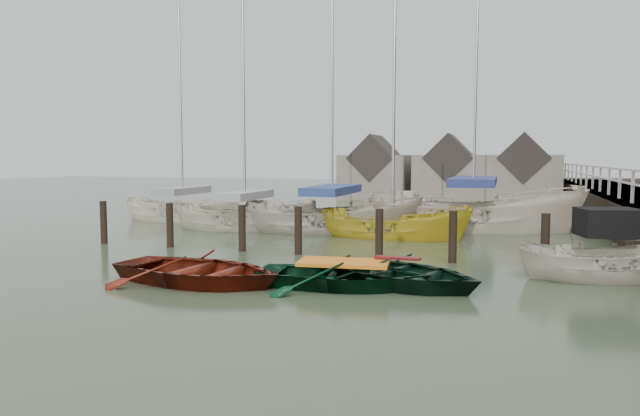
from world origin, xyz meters
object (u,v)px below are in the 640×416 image
(rowboat_red, at_px, (198,283))
(motorboat, at_px, (607,275))
(sailboat_d, at_px, (473,228))
(sailboat_c, at_px, (393,237))
(rowboat_dkgreen, at_px, (398,285))
(sailboat_e, at_px, (183,219))
(sailboat_a, at_px, (245,227))
(sailboat_b, at_px, (332,230))
(rowboat_green, at_px, (344,287))

(rowboat_red, xyz_separation_m, motorboat, (8.80, 3.29, 0.11))
(rowboat_red, relative_size, sailboat_d, 0.33)
(rowboat_red, distance_m, sailboat_c, 9.20)
(rowboat_dkgreen, xyz_separation_m, sailboat_e, (-11.55, 10.00, 0.07))
(sailboat_c, bearing_deg, sailboat_e, 81.77)
(sailboat_a, bearing_deg, rowboat_dkgreen, -143.04)
(rowboat_red, bearing_deg, sailboat_c, -9.45)
(sailboat_b, bearing_deg, sailboat_c, -124.68)
(rowboat_dkgreen, distance_m, sailboat_b, 9.41)
(sailboat_e, bearing_deg, rowboat_dkgreen, -130.95)
(rowboat_green, relative_size, rowboat_dkgreen, 0.97)
(sailboat_c, relative_size, sailboat_e, 0.90)
(rowboat_dkgreen, relative_size, sailboat_a, 0.37)
(motorboat, height_order, sailboat_b, sailboat_b)
(rowboat_green, bearing_deg, rowboat_red, 95.30)
(sailboat_a, distance_m, sailboat_c, 5.98)
(rowboat_green, xyz_separation_m, sailboat_e, (-10.46, 10.51, 0.07))
(rowboat_red, height_order, sailboat_d, sailboat_d)
(rowboat_dkgreen, bearing_deg, sailboat_b, 47.39)
(sailboat_b, xyz_separation_m, sailboat_e, (-7.47, 1.52, 0.01))
(sailboat_c, bearing_deg, sailboat_d, -34.44)
(motorboat, bearing_deg, sailboat_d, 8.89)
(motorboat, relative_size, sailboat_d, 0.34)
(motorboat, relative_size, sailboat_a, 0.40)
(rowboat_red, distance_m, rowboat_dkgreen, 4.45)
(sailboat_b, height_order, sailboat_d, sailboat_d)
(sailboat_a, distance_m, sailboat_e, 4.48)
(motorboat, distance_m, sailboat_a, 13.41)
(rowboat_red, relative_size, sailboat_e, 0.39)
(rowboat_red, distance_m, sailboat_b, 9.66)
(sailboat_b, bearing_deg, sailboat_a, 81.91)
(rowboat_red, height_order, sailboat_a, sailboat_a)
(sailboat_d, bearing_deg, sailboat_e, 91.15)
(rowboat_green, distance_m, sailboat_d, 11.44)
(rowboat_dkgreen, height_order, sailboat_d, sailboat_d)
(sailboat_e, bearing_deg, rowboat_green, -135.20)
(rowboat_dkgreen, distance_m, sailboat_d, 10.78)
(sailboat_a, bearing_deg, rowboat_red, -166.84)
(rowboat_red, height_order, motorboat, motorboat)
(sailboat_b, bearing_deg, rowboat_green, -177.23)
(rowboat_green, xyz_separation_m, sailboat_a, (-6.44, 8.53, 0.07))
(rowboat_red, xyz_separation_m, rowboat_green, (3.20, 0.67, 0.00))
(sailboat_c, bearing_deg, rowboat_dkgreen, -163.11)
(sailboat_a, xyz_separation_m, sailboat_b, (3.45, 0.46, -0.01))
(rowboat_red, xyz_separation_m, sailboat_d, (5.31, 11.91, 0.06))
(sailboat_c, bearing_deg, motorboat, -126.89)
(sailboat_b, bearing_deg, sailboat_d, -81.85)
(rowboat_dkgreen, bearing_deg, rowboat_red, 127.05)
(rowboat_dkgreen, relative_size, sailboat_c, 0.41)
(sailboat_c, bearing_deg, rowboat_red, 168.03)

